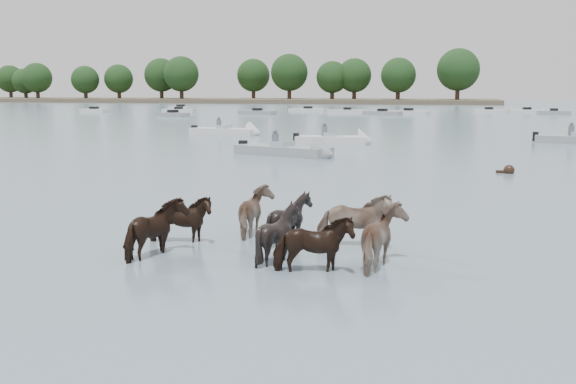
# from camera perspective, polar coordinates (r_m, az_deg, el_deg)

# --- Properties ---
(ground) EXTENTS (400.00, 400.00, 0.00)m
(ground) POSITION_cam_1_polar(r_m,az_deg,el_deg) (11.77, 5.89, -7.43)
(ground) COLOR slate
(ground) RESTS_ON ground
(shoreline) EXTENTS (160.00, 30.00, 1.00)m
(shoreline) POSITION_cam_1_polar(r_m,az_deg,el_deg) (176.43, -9.10, 7.92)
(shoreline) COLOR #4C4233
(shoreline) RESTS_ON ground
(pony_herd) EXTENTS (6.11, 4.14, 1.33)m
(pony_herd) POSITION_cam_1_polar(r_m,az_deg,el_deg) (13.35, -0.86, -3.29)
(pony_herd) COLOR black
(pony_herd) RESTS_ON ground
(swimming_pony) EXTENTS (0.72, 0.44, 0.44)m
(swimming_pony) POSITION_cam_1_polar(r_m,az_deg,el_deg) (27.49, 18.65, 1.78)
(swimming_pony) COLOR black
(swimming_pony) RESTS_ON ground
(motorboat_a) EXTENTS (4.99, 2.22, 1.92)m
(motorboat_a) POSITION_cam_1_polar(r_m,az_deg,el_deg) (40.26, 4.78, 4.53)
(motorboat_a) COLOR silver
(motorboat_a) RESTS_ON ground
(motorboat_b) EXTENTS (5.78, 3.33, 1.92)m
(motorboat_b) POSITION_cam_1_polar(r_m,az_deg,el_deg) (32.77, 0.66, 3.55)
(motorboat_b) COLOR gray
(motorboat_b) RESTS_ON ground
(motorboat_f) EXTENTS (5.80, 2.37, 1.92)m
(motorboat_f) POSITION_cam_1_polar(r_m,az_deg,el_deg) (48.29, -4.80, 5.25)
(motorboat_f) COLOR silver
(motorboat_f) RESTS_ON ground
(distant_flotilla) EXTENTS (107.73, 29.87, 0.93)m
(distant_flotilla) POSITION_cam_1_polar(r_m,az_deg,el_deg) (89.42, 14.67, 6.70)
(distant_flotilla) COLOR silver
(distant_flotilla) RESTS_ON ground
(treeline) EXTENTS (147.92, 21.49, 12.60)m
(treeline) POSITION_cam_1_polar(r_m,az_deg,el_deg) (172.31, -7.37, 10.03)
(treeline) COLOR #382619
(treeline) RESTS_ON ground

